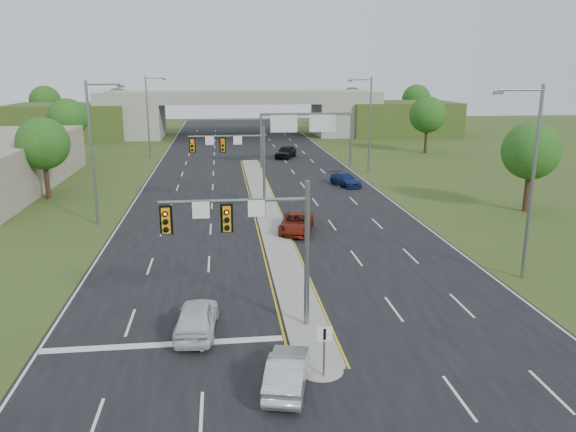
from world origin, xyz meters
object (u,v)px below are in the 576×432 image
Objects in this scene: signal_mast_near at (257,233)px; keep_right_sign at (324,343)px; overpass at (241,117)px; car_far_b at (345,180)px; sign_gantry at (305,125)px; signal_mast_far at (238,153)px; car_far_c at (286,152)px; car_silver at (287,371)px; car_far_a at (296,223)px; car_white at (196,318)px.

signal_mast_near is 3.18× the size of keep_right_sign.
overpass is 18.32× the size of car_far_b.
sign_gantry is 0.14× the size of overpass.
car_far_c is at bearing 74.99° from signal_mast_far.
car_silver is 21.18m from car_far_a.
car_far_c is at bearing 101.67° from sign_gantry.
car_white is (-2.82, 0.06, -3.95)m from signal_mast_near.
overpass is at bearing 87.65° from signal_mast_far.
car_far_a is 1.15× the size of car_far_b.
keep_right_sign is 50.04m from sign_gantry.
car_far_b is (9.07, 36.99, -0.86)m from keep_right_sign.
car_white is 17.31m from car_far_a.
signal_mast_near is 6.42m from car_silver.
keep_right_sign is 0.19× the size of sign_gantry.
keep_right_sign is at bearing -81.70° from car_far_a.
sign_gantry is 2.35× the size of car_far_c.
car_far_b is at bearing -54.46° from car_far_c.
signal_mast_far is (0.00, 25.00, 0.00)m from signal_mast_near.
car_silver is (-1.50, -85.01, -2.87)m from overpass.
signal_mast_near is 5.94m from keep_right_sign.
car_far_a is 1.02× the size of car_far_c.
overpass reaches higher than signal_mast_near.
keep_right_sign is 57.24m from car_far_c.
car_silver is at bearing -124.51° from car_far_b.
sign_gantry is at bearing 82.07° from car_far_b.
signal_mast_near reaches higher than keep_right_sign.
car_far_c is (7.39, 52.55, -3.87)m from signal_mast_near.
overpass is at bearing -77.87° from car_silver.
car_silver is (0.76, -4.94, -4.04)m from signal_mast_near.
sign_gantry is 50.80m from car_silver.
car_far_b is (11.33, 32.53, -4.07)m from signal_mast_near.
car_far_a is (6.75, 15.94, -0.06)m from car_white.
keep_right_sign is 0.03× the size of overpass.
sign_gantry is at bearing -79.21° from overpass.
overpass is 80.22m from car_white.
overpass is 19.72× the size of car_silver.
car_far_a is at bearing 76.18° from signal_mast_near.
signal_mast_far is 14.20m from car_far_b.
car_far_c is (-3.95, 20.02, 0.21)m from car_far_b.
keep_right_sign is at bearing -63.06° from signal_mast_near.
signal_mast_far is 0.09× the size of overpass.
signal_mast_far is at bearing 94.39° from keep_right_sign.
keep_right_sign is 0.50× the size of car_far_b.
keep_right_sign is 84.55m from overpass.
car_far_b is at bearing 33.61° from signal_mast_far.
sign_gantry reaches higher than car_far_c.
signal_mast_near is at bearing -91.62° from overpass.
car_far_b is 0.89× the size of car_far_c.
signal_mast_far is 1.73× the size of car_silver.
overpass is 85.07m from car_silver.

